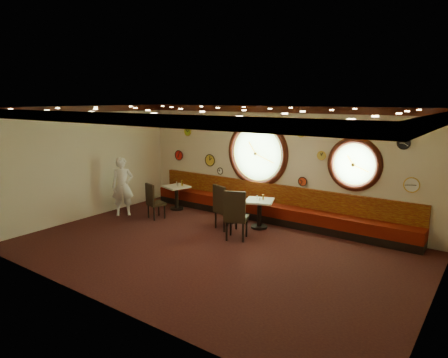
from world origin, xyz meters
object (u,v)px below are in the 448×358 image
condiment_c_pepper (260,199)px  condiment_a_bottle (182,183)px  chair_c (236,212)px  condiment_b_salt (228,196)px  table_a (177,195)px  chair_b (223,204)px  waiter (123,186)px  condiment_a_pepper (178,185)px  table_b (230,207)px  chair_a (153,199)px  condiment_c_bottle (263,197)px  condiment_b_pepper (230,197)px  condiment_a_salt (177,183)px  condiment_b_bottle (235,195)px  condiment_c_salt (257,197)px  table_c (259,210)px

condiment_c_pepper → condiment_a_bottle: size_ratio=0.49×
condiment_c_pepper → condiment_a_bottle: condiment_a_bottle is taller
chair_c → condiment_b_salt: bearing=111.3°
table_a → condiment_c_pepper: condiment_c_pepper is taller
chair_b → condiment_a_bottle: size_ratio=4.17×
chair_b → table_a: bearing=-179.1°
waiter → condiment_a_pepper: bearing=6.1°
table_b → waiter: bearing=-157.1°
chair_a → condiment_b_salt: size_ratio=6.31×
chair_c → condiment_c_pepper: size_ratio=8.90×
chair_a → waiter: (-1.02, -0.22, 0.27)m
table_b → condiment_c_bottle: condiment_c_bottle is taller
condiment_a_bottle → condiment_b_pepper: bearing=-7.1°
condiment_b_salt → condiment_c_bottle: size_ratio=0.72×
condiment_a_pepper → condiment_c_bottle: bearing=-0.3°
condiment_a_salt → condiment_b_pepper: condiment_a_salt is taller
condiment_a_salt → condiment_c_pepper: (3.14, -0.25, 0.01)m
condiment_a_salt → condiment_c_bottle: condiment_c_bottle is taller
condiment_b_bottle → waiter: (-3.09, -1.35, 0.09)m
table_a → chair_c: bearing=-22.1°
chair_a → condiment_c_salt: 3.00m
table_b → condiment_b_bottle: (0.11, 0.09, 0.34)m
table_b → waiter: 3.26m
chair_c → condiment_a_bottle: (-2.91, 1.36, 0.12)m
condiment_b_pepper → waiter: waiter is taller
chair_a → condiment_a_bottle: (-0.01, 1.26, 0.24)m
chair_c → condiment_b_salt: chair_c is taller
table_c → condiment_a_bottle: bearing=175.9°
table_b → chair_a: bearing=-152.0°
condiment_c_salt → condiment_b_bottle: size_ratio=0.47×
condiment_c_salt → condiment_b_pepper: size_ratio=0.93×
chair_b → condiment_b_bottle: size_ratio=4.03×
condiment_c_salt → condiment_a_bottle: bearing=177.6°
chair_c → condiment_b_salt: (-1.03, 1.14, 0.02)m
chair_c → chair_b: bearing=126.1°
table_b → condiment_a_pepper: bearing=177.1°
table_c → chair_a: size_ratio=1.42×
chair_b → condiment_b_salt: (-0.29, 0.65, 0.05)m
chair_b → condiment_b_bottle: 0.75m
condiment_a_salt → condiment_b_bottle: (2.27, -0.11, -0.03)m
table_a → chair_c: 3.30m
chair_c → condiment_a_bottle: size_ratio=4.37×
table_a → table_c: (3.04, -0.09, 0.02)m
chair_c → condiment_b_pepper: (-0.92, 1.11, 0.01)m
condiment_a_pepper → condiment_c_pepper: 3.03m
condiment_c_salt → table_b: bearing=-172.7°
condiment_a_bottle → condiment_c_bottle: size_ratio=1.25×
condiment_b_bottle → table_a: bearing=179.6°
table_a → condiment_a_pepper: size_ratio=8.84×
condiment_a_bottle → condiment_b_bottle: size_ratio=0.97×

